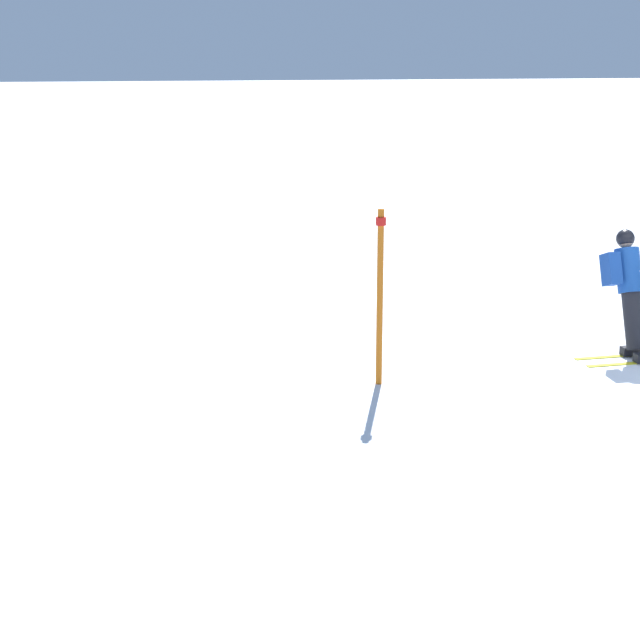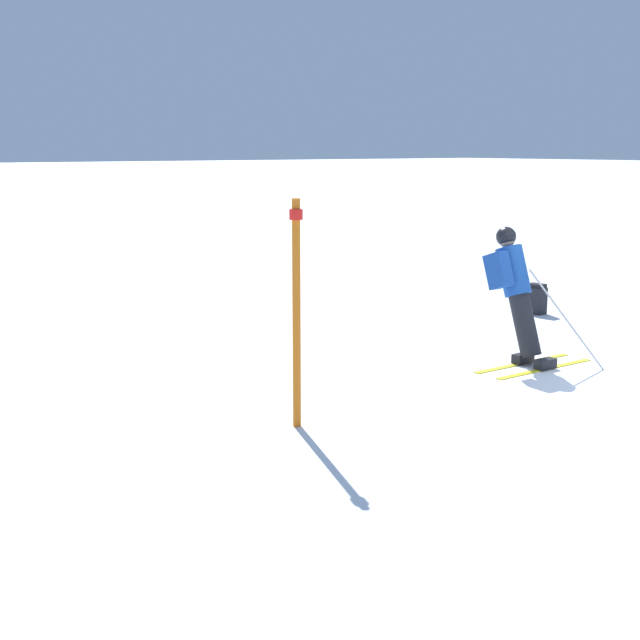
{
  "view_description": "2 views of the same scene",
  "coord_description": "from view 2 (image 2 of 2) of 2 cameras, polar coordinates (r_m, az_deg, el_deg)",
  "views": [
    {
      "loc": [
        -11.63,
        7.54,
        4.08
      ],
      "look_at": [
        0.02,
        4.72,
        1.08
      ],
      "focal_mm": 60.0,
      "sensor_mm": 36.0,
      "label": 1
    },
    {
      "loc": [
        -6.14,
        8.55,
        2.71
      ],
      "look_at": [
        1.88,
        2.69,
        0.77
      ],
      "focal_mm": 50.0,
      "sensor_mm": 36.0,
      "label": 2
    }
  ],
  "objects": [
    {
      "name": "ground_plane",
      "position": [
        10.87,
        17.61,
        -3.91
      ],
      "size": [
        300.0,
        300.0,
        0.0
      ],
      "primitive_type": "plane",
      "color": "white"
    },
    {
      "name": "spare_backpack",
      "position": [
        15.06,
        13.66,
        1.31
      ],
      "size": [
        0.33,
        0.26,
        0.5
      ],
      "rotation": [
        0.0,
        0.0,
        3.29
      ],
      "color": "black",
      "rests_on": "ground"
    },
    {
      "name": "skier",
      "position": [
        11.48,
        12.4,
        2.02
      ],
      "size": [
        1.35,
        1.68,
        1.76
      ],
      "rotation": [
        0.0,
        0.0,
        0.0
      ],
      "color": "yellow",
      "rests_on": "ground"
    },
    {
      "name": "trail_marker",
      "position": [
        8.55,
        -1.52,
        0.98
      ],
      "size": [
        0.13,
        0.13,
        2.23
      ],
      "color": "orange",
      "rests_on": "ground"
    }
  ]
}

